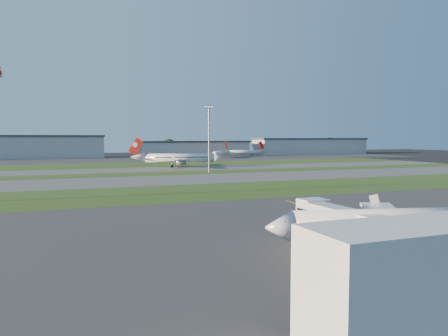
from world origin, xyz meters
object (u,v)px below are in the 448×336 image
mini_jet_near (221,153)px  jet_bridge (377,229)px  airliner_parked (415,224)px  airliner_taxiing (179,158)px  light_mast_centre (209,134)px  mini_jet_far (246,152)px

mini_jet_near → jet_bridge: bearing=-158.9°
airliner_parked → mini_jet_near: (67.10, 236.00, -0.51)m
airliner_parked → airliner_taxiing: bearing=98.1°
light_mast_centre → mini_jet_near: bearing=66.9°
mini_jet_far → airliner_taxiing: bearing=-136.6°
jet_bridge → light_mast_centre: 126.17m
airliner_taxiing → mini_jet_near: bearing=-106.7°
jet_bridge → mini_jet_far: (96.18, 246.11, -0.73)m
mini_jet_near → mini_jet_far: size_ratio=0.82×
airliner_parked → mini_jet_far: size_ratio=1.19×
mini_jet_near → airliner_parked: bearing=-157.6°
mini_jet_near → light_mast_centre: 124.39m
light_mast_centre → airliner_parked: bearing=-98.6°
airliner_parked → mini_jet_near: 245.36m
airliner_parked → airliner_taxiing: 155.67m
light_mast_centre → airliner_taxiing: bearing=95.0°
jet_bridge → light_mast_centre: size_ratio=1.04×
jet_bridge → airliner_taxiing: size_ratio=0.71×
mini_jet_near → mini_jet_far: bearing=-30.2°
airliner_parked → airliner_taxiing: (15.62, 154.89, 0.45)m
mini_jet_far → light_mast_centre: bearing=-127.3°
airliner_parked → mini_jet_far: bearing=83.7°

